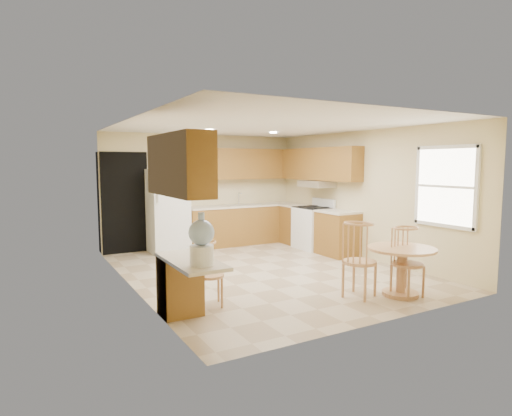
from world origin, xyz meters
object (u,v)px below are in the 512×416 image
stove (313,227)px  water_crock (202,242)px  dining_table (401,264)px  chair_desk (212,268)px  refrigerator (168,211)px  chair_table_a (365,253)px  chair_table_b (413,256)px

stove → water_crock: size_ratio=1.88×
stove → dining_table: (-0.96, -3.31, -0.02)m
dining_table → water_crock: (-2.97, 0.09, 0.58)m
chair_desk → water_crock: water_crock is taller
water_crock → refrigerator: bearing=76.7°
chair_table_a → chair_table_b: chair_table_a is taller
chair_table_a → chair_table_b: bearing=40.9°
chair_table_b → chair_table_a: bearing=-28.7°
dining_table → chair_desk: size_ratio=1.10×
stove → water_crock: 5.11m
stove → water_crock: water_crock is taller
stove → water_crock: (-3.92, -3.22, 0.56)m
stove → chair_table_b: 3.59m
chair_table_a → water_crock: water_crock is taller
refrigerator → chair_table_b: 5.10m
dining_table → chair_table_a: (-0.55, 0.15, 0.18)m
dining_table → chair_desk: bearing=161.3°
chair_table_a → chair_desk: (-1.97, 0.70, -0.12)m
water_crock → dining_table: bearing=-1.8°
stove → water_crock: bearing=-140.6°
chair_table_a → water_crock: 2.45m
refrigerator → stove: size_ratio=1.60×
stove → chair_table_b: bearing=-104.6°
refrigerator → dining_table: refrigerator is taller
chair_desk → refrigerator: bearing=-174.4°
chair_table_b → chair_desk: (-2.57, 1.01, -0.07)m
chair_table_a → chair_desk: bearing=-131.3°
dining_table → water_crock: bearing=178.2°
stove → chair_desk: 4.26m
chair_table_b → chair_desk: size_ratio=1.14×
refrigerator → dining_table: bearing=-67.1°
chair_table_b → chair_desk: chair_table_b is taller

